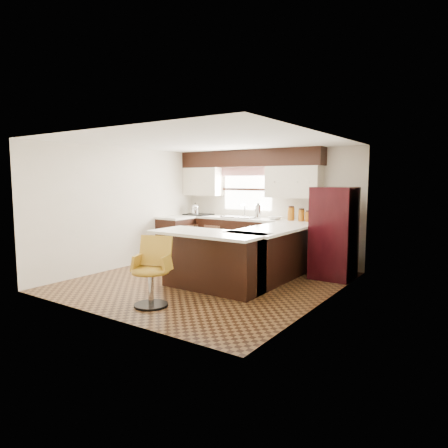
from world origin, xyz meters
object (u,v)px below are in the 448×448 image
Objects in this scene: refrigerator at (334,233)px; bar_chair at (150,272)px; peninsula_long at (270,256)px; peninsula_return at (212,262)px.

bar_chair is (-1.56, -3.01, -0.33)m from refrigerator.
refrigerator is (0.83, 0.85, 0.37)m from peninsula_long.
peninsula_long is 1.19× the size of refrigerator.
refrigerator is 1.68× the size of bar_chair.
refrigerator reaches higher than peninsula_long.
bar_chair reaches higher than peninsula_long.
peninsula_return is at bearing -118.30° from peninsula_long.
bar_chair is (-0.73, -2.16, 0.04)m from peninsula_long.
refrigerator is at bearing 45.72° from peninsula_long.
peninsula_return is 1.69× the size of bar_chair.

